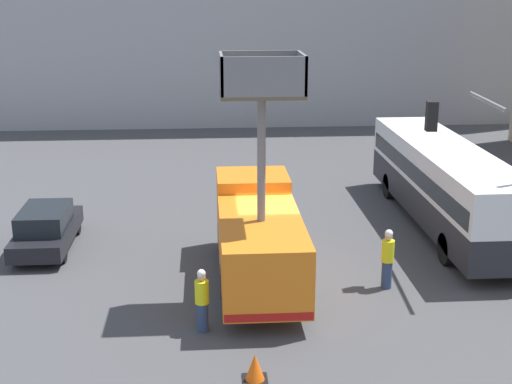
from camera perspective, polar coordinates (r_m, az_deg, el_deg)
ground_plane at (r=23.24m, az=1.59°, el=-6.51°), size 120.00×120.00×0.00m
utility_truck at (r=22.05m, az=0.16°, el=-3.21°), size 2.41×7.48×7.21m
city_bus at (r=28.02m, az=14.81°, el=0.95°), size 2.49×12.39×3.12m
traffic_light_pole at (r=23.02m, az=18.70°, el=2.92°), size 3.54×3.28×5.93m
road_worker_near_truck at (r=19.32m, az=-4.34°, el=-8.65°), size 0.38×0.38×1.77m
road_worker_directing at (r=22.18m, az=10.48°, el=-5.27°), size 0.38×0.38×1.90m
traffic_cone_mid_road at (r=17.28m, az=-0.08°, el=-13.91°), size 0.60×0.60×0.69m
parked_car_curbside at (r=26.09m, az=-16.43°, el=-2.79°), size 1.78×4.58×1.54m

